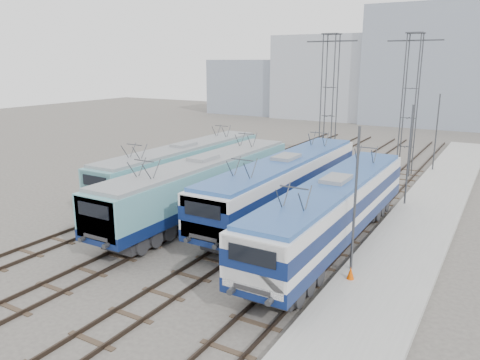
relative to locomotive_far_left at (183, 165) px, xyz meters
name	(u,v)px	position (x,y,z in m)	size (l,w,h in m)	color
ground	(179,252)	(6.75, -9.37, -2.19)	(160.00, 160.00, 0.00)	#514C47
platform	(411,237)	(16.95, -1.37, -2.04)	(4.00, 70.00, 0.30)	#9E9E99
locomotive_far_left	(183,165)	(0.00, 0.00, 0.00)	(2.78, 17.56, 3.31)	#0C1A4A
locomotive_center_left	(202,183)	(4.50, -3.92, 0.08)	(2.89, 18.23, 3.43)	#0C1A4A
locomotive_center_right	(284,181)	(9.00, -1.23, 0.17)	(2.93, 18.52, 3.48)	#0C1A4A
locomotive_far_right	(334,207)	(13.50, -4.78, 0.12)	(2.86, 18.11, 3.40)	#0C1A4A
catenary_tower_west	(329,97)	(6.75, 12.63, 4.45)	(4.50, 1.20, 12.00)	#3F4247
catenary_tower_east	(410,99)	(13.25, 14.63, 4.45)	(4.50, 1.20, 12.00)	#3F4247
mast_front	(355,203)	(15.35, -7.37, 1.31)	(0.12, 0.12, 7.00)	#3F4247
mast_mid	(409,157)	(15.35, 4.63, 1.31)	(0.12, 0.12, 7.00)	#3F4247
mast_rear	(436,134)	(15.35, 16.63, 1.31)	(0.12, 0.12, 7.00)	#3F4247
safety_cone	(351,273)	(15.66, -8.44, -1.61)	(0.33, 0.33, 0.56)	#D94900
building_west	(331,77)	(-7.25, 52.63, 4.81)	(18.00, 12.00, 14.00)	#A0A7B3
building_center	(444,66)	(10.75, 52.63, 6.81)	(22.00, 14.00, 18.00)	gray
building_far_west	(251,87)	(-23.25, 52.63, 2.81)	(14.00, 10.00, 10.00)	gray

